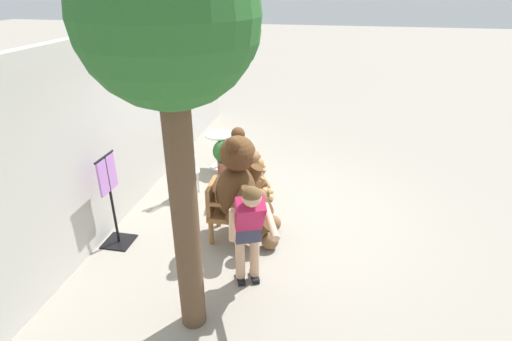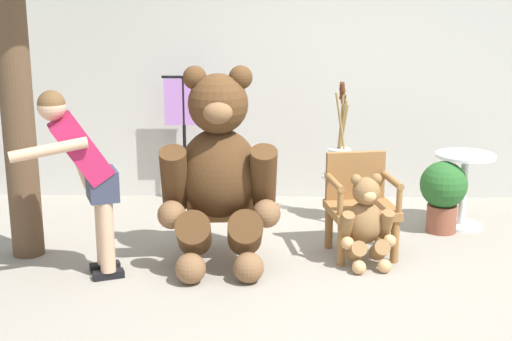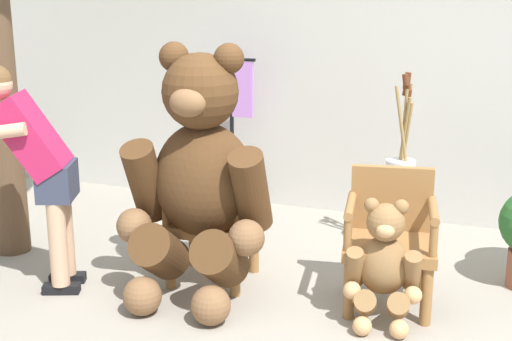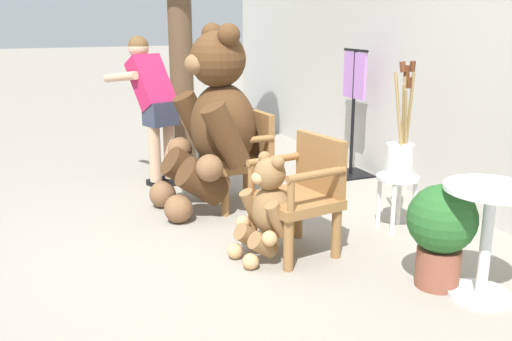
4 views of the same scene
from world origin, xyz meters
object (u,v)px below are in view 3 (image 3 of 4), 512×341
Objects in this scene: white_stool at (398,207)px; clothing_display_stand at (232,131)px; teddy_bear_small at (384,263)px; wooden_chair_left at (216,213)px; person_visitor at (35,158)px; brush_bucket at (401,167)px; teddy_bear_large at (199,175)px; wooden_chair_right at (390,234)px.

white_stool is 1.71m from clothing_display_stand.
clothing_display_stand is at bearing 134.19° from teddy_bear_small.
wooden_chair_left is at bearing -140.27° from white_stool.
person_visitor is at bearing -144.50° from white_stool.
teddy_bear_small is (1.22, -0.28, -0.08)m from wooden_chair_left.
wooden_chair_left is at bearing 166.92° from teddy_bear_small.
teddy_bear_small is at bearing -84.62° from brush_bucket.
teddy_bear_small is 1.67× the size of white_stool.
teddy_bear_small is at bearing -84.50° from white_stool.
teddy_bear_small is at bearing 7.80° from person_visitor.
wooden_chair_left is 1.24m from person_visitor.
teddy_bear_small is 2.45m from clothing_display_stand.
wooden_chair_left is 0.52× the size of teddy_bear_large.
teddy_bear_large is 1.80m from clothing_display_stand.
brush_bucket reaches higher than clothing_display_stand.
teddy_bear_large reaches higher than white_stool.
wooden_chair_left is 1.87× the size of white_stool.
wooden_chair_left is 0.57× the size of person_visitor.
clothing_display_stand is at bearing 108.12° from wooden_chair_left.
teddy_bear_small is 1.20m from white_stool.
person_visitor reaches higher than wooden_chair_left.
brush_bucket is at bearing 95.38° from teddy_bear_small.
clothing_display_stand reaches higher than wooden_chair_left.
person_visitor is 2.64m from white_stool.
wooden_chair_right is 0.29m from teddy_bear_small.
teddy_bear_large reaches higher than brush_bucket.
white_stool is (-0.10, 0.92, -0.11)m from wooden_chair_right.
wooden_chair_left is 0.63× the size of clothing_display_stand.
teddy_bear_small is (0.02, -0.28, -0.08)m from wooden_chair_right.
teddy_bear_large reaches higher than wooden_chair_left.
wooden_chair_right reaches higher than white_stool.
wooden_chair_right is 2.24m from clothing_display_stand.
wooden_chair_right is 1.87× the size of white_stool.
brush_bucket is at bearing 95.95° from wooden_chair_right.
teddy_bear_small is 2.30m from person_visitor.
person_visitor reaches higher than teddy_bear_small.
person_visitor is at bearing -165.11° from wooden_chair_right.
white_stool is (2.11, 1.50, -0.55)m from person_visitor.
wooden_chair_right is at bearing 14.89° from person_visitor.
wooden_chair_right is at bearing -0.04° from wooden_chair_left.
wooden_chair_right is (1.20, -0.00, 0.00)m from wooden_chair_left.
teddy_bear_large is 1.81× the size of brush_bucket.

